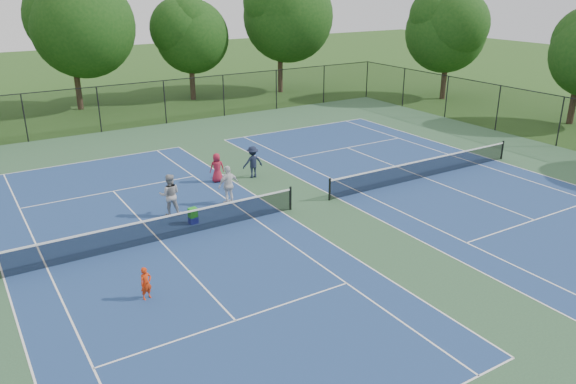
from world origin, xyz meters
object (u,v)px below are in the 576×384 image
bystander_c (217,168)px  ball_hopper (193,213)px  tree_back_b (69,21)px  instructor (170,195)px  child_player (146,283)px  bystander_a (229,185)px  bystander_b (253,162)px  tree_back_c (189,32)px  tree_back_d (280,13)px  ball_crate (193,220)px  tree_side_e (449,28)px

bystander_c → ball_hopper: bearing=66.8°
tree_back_b → instructor: 24.50m
child_player → bystander_a: size_ratio=0.61×
bystander_b → instructor: bearing=28.6°
bystander_c → instructor: bearing=51.8°
bystander_b → child_player: bearing=49.0°
child_player → instructor: bearing=46.9°
instructor → bystander_c: instructor is taller
tree_back_b → bystander_b: size_ratio=6.14×
tree_back_c → bystander_b: tree_back_c is taller
instructor → bystander_a: size_ratio=1.03×
tree_back_d → child_player: size_ratio=9.51×
instructor → bystander_c: size_ratio=1.25×
tree_back_c → tree_back_d: (8.00, -1.00, 1.34)m
tree_back_b → child_player: 30.79m
tree_back_d → ball_crate: tree_back_d is taller
instructor → ball_hopper: bearing=128.5°
tree_back_b → tree_back_d: size_ratio=0.97×
tree_side_e → bystander_a: size_ratio=4.97×
ball_crate → tree_back_d: bearing=51.7°
child_player → ball_hopper: (3.55, 4.68, -0.06)m
tree_back_b → bystander_b: 22.39m
bystander_a → bystander_b: bearing=-143.5°
bystander_b → ball_hopper: (-4.88, -3.80, -0.33)m
bystander_c → ball_hopper: size_ratio=3.64×
tree_back_b → ball_hopper: size_ratio=24.90×
tree_back_d → tree_back_b: bearing=173.3°
child_player → tree_back_d: bearing=36.1°
tree_back_d → bystander_a: 27.79m
tree_back_b → tree_side_e: bearing=-24.0°
child_player → bystander_a: 8.26m
bystander_a → ball_hopper: 2.58m
tree_back_b → tree_back_c: tree_back_b is taller
tree_back_c → instructor: size_ratio=4.58×
bystander_b → ball_crate: bearing=41.8°
ball_crate → child_player: bearing=-127.2°
tree_back_d → ball_hopper: tree_back_d is taller
instructor → ball_hopper: instructor is taller
instructor → tree_back_b: bearing=-73.6°
tree_back_d → bystander_b: (-13.36, -19.33, -6.01)m
instructor → ball_hopper: size_ratio=4.55×
instructor → ball_crate: (0.44, -1.35, -0.77)m
child_player → bystander_b: 11.96m
instructor → bystander_b: bearing=-134.9°
tree_side_e → instructor: size_ratio=4.84×
bystander_c → child_player: bearing=66.4°
bystander_a → ball_crate: 2.65m
tree_side_e → instructor: bearing=-157.7°
tree_back_d → ball_hopper: 30.13m
tree_back_d → bystander_c: (-15.19, -18.99, -6.09)m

